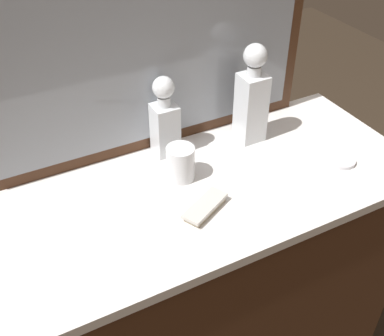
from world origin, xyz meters
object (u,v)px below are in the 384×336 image
(crystal_decanter_far_left, at_px, (165,123))
(silver_brush_center, at_px, (205,207))
(crystal_tumbler_far_left, at_px, (180,164))
(crystal_decanter_right, at_px, (251,102))
(porcelain_dish, at_px, (342,161))

(crystal_decanter_far_left, xyz_separation_m, silver_brush_center, (-0.02, -0.29, -0.09))
(crystal_decanter_far_left, relative_size, silver_brush_center, 1.68)
(crystal_tumbler_far_left, bearing_deg, crystal_decanter_right, 15.90)
(silver_brush_center, distance_m, porcelain_dish, 0.46)
(crystal_decanter_far_left, distance_m, porcelain_dish, 0.54)
(crystal_decanter_right, bearing_deg, crystal_decanter_far_left, 168.47)
(porcelain_dish, bearing_deg, silver_brush_center, 179.68)
(crystal_tumbler_far_left, height_order, silver_brush_center, crystal_tumbler_far_left)
(crystal_decanter_right, height_order, silver_brush_center, crystal_decanter_right)
(crystal_tumbler_far_left, relative_size, porcelain_dish, 1.24)
(crystal_decanter_right, relative_size, porcelain_dish, 3.86)
(crystal_decanter_right, distance_m, silver_brush_center, 0.39)
(crystal_decanter_right, xyz_separation_m, crystal_decanter_far_left, (-0.27, 0.05, -0.03))
(crystal_decanter_far_left, xyz_separation_m, porcelain_dish, (0.44, -0.29, -0.10))
(porcelain_dish, bearing_deg, crystal_tumbler_far_left, 160.79)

